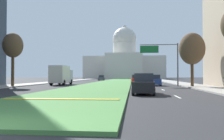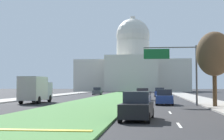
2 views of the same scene
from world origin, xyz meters
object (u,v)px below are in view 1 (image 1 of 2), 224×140
at_px(sedan_distant, 136,79).
at_px(sedan_far_horizon, 146,78).
at_px(sedan_midblock, 154,81).
at_px(box_truck_delivery, 61,75).
at_px(sedan_lead_stopped, 144,84).
at_px(street_tree_right_mid, 192,49).
at_px(capitol_building, 124,62).
at_px(sedan_very_far, 101,78).
at_px(overhead_guide_sign, 163,55).
at_px(street_tree_left_mid, 13,46).

distance_m(sedan_distant, sedan_far_horizon, 16.19).
bearing_deg(sedan_midblock, sedan_far_horizon, 89.47).
bearing_deg(box_truck_delivery, sedan_lead_stopped, -54.84).
bearing_deg(street_tree_right_mid, capitol_building, 98.05).
distance_m(sedan_very_far, box_truck_delivery, 34.96).
bearing_deg(street_tree_right_mid, sedan_midblock, 134.95).
xyz_separation_m(overhead_guide_sign, sedan_distant, (-3.95, 12.46, -3.84)).
bearing_deg(sedan_midblock, sedan_distant, 103.30).
distance_m(sedan_lead_stopped, box_truck_delivery, 22.79).
height_order(sedan_lead_stopped, sedan_very_far, sedan_lead_stopped).
relative_size(sedan_very_far, box_truck_delivery, 0.73).
distance_m(capitol_building, street_tree_left_mid, 89.55).
height_order(sedan_very_far, box_truck_delivery, box_truck_delivery).
bearing_deg(sedan_lead_stopped, sedan_very_far, 101.56).
distance_m(sedan_distant, sedan_very_far, 27.32).
relative_size(street_tree_right_mid, sedan_distant, 1.64).
height_order(street_tree_right_mid, sedan_far_horizon, street_tree_right_mid).
distance_m(overhead_guide_sign, street_tree_left_mid, 21.81).
height_order(overhead_guide_sign, box_truck_delivery, overhead_guide_sign).
distance_m(sedan_midblock, box_truck_delivery, 15.62).
distance_m(overhead_guide_sign, sedan_distant, 13.62).
distance_m(sedan_far_horizon, box_truck_delivery, 30.09).
relative_size(street_tree_left_mid, box_truck_delivery, 1.18).
bearing_deg(sedan_distant, box_truck_delivery, -142.75).
bearing_deg(capitol_building, sedan_lead_stopped, -86.92).
distance_m(capitol_building, sedan_lead_stopped, 99.97).
relative_size(overhead_guide_sign, street_tree_right_mid, 0.88).
bearing_deg(overhead_guide_sign, sedan_distant, 107.57).
height_order(sedan_lead_stopped, sedan_distant, sedan_lead_stopped).
relative_size(sedan_midblock, box_truck_delivery, 0.65).
bearing_deg(sedan_lead_stopped, box_truck_delivery, 125.16).
height_order(street_tree_left_mid, street_tree_right_mid, street_tree_left_mid).
xyz_separation_m(street_tree_right_mid, sedan_midblock, (-4.62, 4.63, -4.38)).
bearing_deg(sedan_far_horizon, overhead_guide_sign, -88.03).
bearing_deg(sedan_far_horizon, sedan_midblock, -90.53).
relative_size(street_tree_left_mid, sedan_very_far, 1.61).
relative_size(sedan_midblock, sedan_very_far, 0.89).
height_order(street_tree_right_mid, sedan_very_far, street_tree_right_mid).
distance_m(street_tree_left_mid, street_tree_right_mid, 24.63).
distance_m(overhead_guide_sign, sedan_midblock, 4.16).
bearing_deg(street_tree_left_mid, sedan_lead_stopped, -31.70).
distance_m(street_tree_left_mid, box_truck_delivery, 9.82).
bearing_deg(sedan_far_horizon, box_truck_delivery, -121.56).
bearing_deg(box_truck_delivery, sedan_midblock, -6.56).
relative_size(street_tree_left_mid, sedan_distant, 1.68).
xyz_separation_m(sedan_lead_stopped, box_truck_delivery, (-13.11, 18.62, 0.85)).
height_order(overhead_guide_sign, sedan_very_far, overhead_guide_sign).
xyz_separation_m(sedan_midblock, box_truck_delivery, (-15.49, 1.78, 0.87)).
bearing_deg(overhead_guide_sign, sedan_far_horizon, 91.97).
bearing_deg(sedan_distant, sedan_midblock, -76.70).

